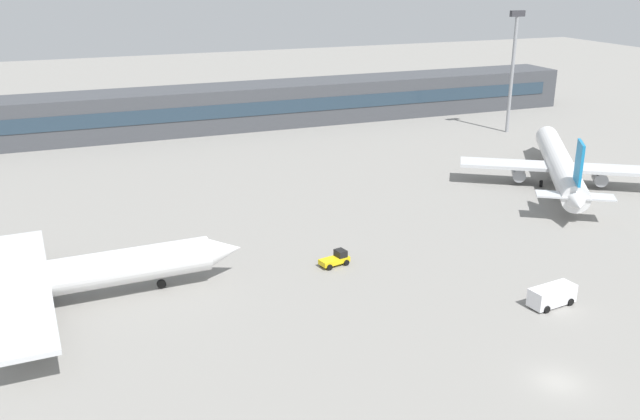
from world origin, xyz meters
TOP-DOWN VIEW (x-y plane):
  - ground_plane at (0.00, 40.00)m, footprint 400.00×400.00m
  - terminal_building at (0.00, 104.47)m, footprint 158.81×12.13m
  - airplane_near at (-40.60, 29.84)m, footprint 43.08×30.02m
  - airplane_mid at (37.45, 45.97)m, footprint 28.76×39.32m
  - baggage_tug_yellow at (-8.23, 29.17)m, footprint 3.84×2.43m
  - service_van_white at (8.69, 11.68)m, footprint 5.42×2.86m
  - floodlight_tower_west at (51.76, 79.40)m, footprint 3.20×0.80m

SIDE VIEW (x-z plane):
  - ground_plane at x=0.00m, z-range 0.00..0.00m
  - baggage_tug_yellow at x=-8.23m, z-range -0.08..1.67m
  - service_van_white at x=8.69m, z-range 0.07..2.15m
  - airplane_near at x=-40.60m, z-range -2.08..8.57m
  - airplane_mid at x=37.45m, z-range -2.16..8.89m
  - terminal_building at x=0.00m, z-range 0.00..9.00m
  - floodlight_tower_west at x=51.76m, z-range 2.00..26.76m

